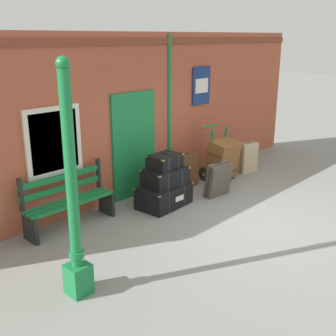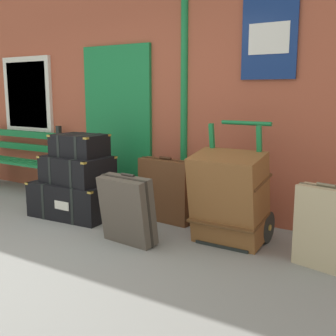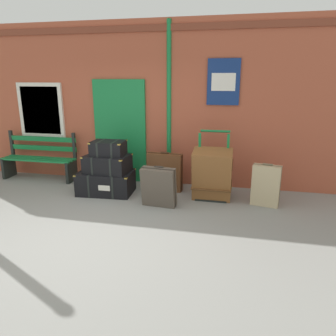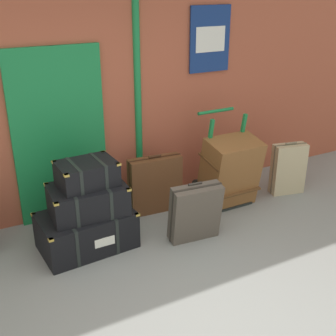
# 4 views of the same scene
# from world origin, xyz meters

# --- Properties ---
(ground_plane) EXTENTS (60.00, 60.00, 0.00)m
(ground_plane) POSITION_xyz_m (0.00, 0.00, 0.00)
(ground_plane) COLOR gray
(brick_facade) EXTENTS (10.40, 0.35, 3.20)m
(brick_facade) POSITION_xyz_m (-0.02, 2.60, 1.60)
(brick_facade) COLOR #AD5138
(brick_facade) RESTS_ON ground
(platform_bench) EXTENTS (1.60, 0.43, 1.01)m
(platform_bench) POSITION_xyz_m (-2.15, 2.16, 0.44)
(platform_bench) COLOR #197A3D
(platform_bench) RESTS_ON ground
(steamer_trunk_base) EXTENTS (1.05, 0.72, 0.43)m
(steamer_trunk_base) POSITION_xyz_m (-0.40, 1.60, 0.21)
(steamer_trunk_base) COLOR black
(steamer_trunk_base) RESTS_ON ground
(steamer_trunk_middle) EXTENTS (0.84, 0.59, 0.33)m
(steamer_trunk_middle) POSITION_xyz_m (-0.35, 1.61, 0.58)
(steamer_trunk_middle) COLOR black
(steamer_trunk_middle) RESTS_ON steamer_trunk_base
(steamer_trunk_top) EXTENTS (0.63, 0.48, 0.27)m
(steamer_trunk_top) POSITION_xyz_m (-0.33, 1.64, 0.87)
(steamer_trunk_top) COLOR black
(steamer_trunk_top) RESTS_ON steamer_trunk_middle
(porters_trolley) EXTENTS (0.71, 0.57, 1.20)m
(porters_trolley) POSITION_xyz_m (1.59, 1.88, 0.27)
(porters_trolley) COLOR black
(porters_trolley) RESTS_ON ground
(large_brown_trunk) EXTENTS (0.70, 0.58, 0.94)m
(large_brown_trunk) POSITION_xyz_m (1.59, 1.71, 0.47)
(large_brown_trunk) COLOR brown
(large_brown_trunk) RESTS_ON ground
(suitcase_umber) EXTENTS (0.49, 0.28, 0.75)m
(suitcase_umber) POSITION_xyz_m (2.52, 1.61, 0.36)
(suitcase_umber) COLOR tan
(suitcase_umber) RESTS_ON ground
(suitcase_oxblood) EXTENTS (0.69, 0.24, 0.77)m
(suitcase_oxblood) POSITION_xyz_m (0.66, 2.01, 0.37)
(suitcase_oxblood) COLOR brown
(suitcase_oxblood) RESTS_ON ground
(suitcase_charcoal) EXTENTS (0.60, 0.34, 0.71)m
(suitcase_charcoal) POSITION_xyz_m (0.74, 1.17, 0.35)
(suitcase_charcoal) COLOR #51473D
(suitcase_charcoal) RESTS_ON ground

